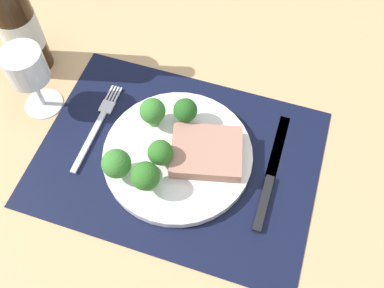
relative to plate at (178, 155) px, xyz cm
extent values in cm
cube|color=tan|center=(0.00, 0.00, -2.60)|extent=(140.00, 110.00, 3.00)
cube|color=black|center=(0.00, 0.00, -0.95)|extent=(47.91, 34.90, 0.30)
cylinder|color=white|center=(0.00, 0.00, 0.00)|extent=(25.64, 25.64, 1.60)
cube|color=tan|center=(4.79, 1.01, 1.96)|extent=(13.71, 12.14, 2.32)
cylinder|color=#5B8942|center=(-2.55, -7.52, 1.81)|extent=(1.49, 1.49, 2.02)
sphere|color=#2D6B23|center=(-2.55, -7.52, 4.79)|extent=(4.62, 4.62, 4.62)
cylinder|color=#6B994C|center=(-7.85, -6.71, 1.54)|extent=(1.33, 1.33, 1.48)
sphere|color=#387A2D|center=(-7.85, -6.71, 4.32)|extent=(4.79, 4.79, 4.79)
cylinder|color=#5B8942|center=(-5.96, 4.49, 1.63)|extent=(1.90, 1.90, 1.66)
sphere|color=#387A2D|center=(-5.96, 4.49, 4.37)|extent=(4.49, 4.49, 4.49)
cylinder|color=#5B8942|center=(-0.72, 6.45, 1.65)|extent=(1.52, 1.52, 1.70)
sphere|color=#235B1E|center=(-0.72, 6.45, 4.27)|extent=(4.16, 4.16, 4.16)
cylinder|color=#6B994C|center=(-1.94, -2.62, 1.61)|extent=(1.25, 1.25, 1.62)
sphere|color=#2D6B23|center=(-1.94, -2.62, 4.20)|extent=(4.19, 4.19, 4.19)
cube|color=silver|center=(-15.90, -2.00, -0.55)|extent=(1.00, 13.00, 0.50)
cube|color=silver|center=(-15.90, 5.80, -0.55)|extent=(2.40, 2.60, 0.40)
cube|color=silver|center=(-16.80, 8.90, -0.55)|extent=(0.30, 3.60, 0.35)
cube|color=silver|center=(-16.20, 8.90, -0.55)|extent=(0.30, 3.60, 0.35)
cube|color=silver|center=(-15.60, 8.90, -0.55)|extent=(0.30, 3.60, 0.35)
cube|color=silver|center=(-15.00, 8.90, -0.55)|extent=(0.30, 3.60, 0.35)
cube|color=black|center=(16.07, -3.90, -0.40)|extent=(1.40, 10.00, 0.80)
cube|color=silver|center=(16.07, 7.60, -0.65)|extent=(1.80, 13.00, 0.30)
cylinder|color=#331E0F|center=(-33.96, 11.45, 9.03)|extent=(7.20, 7.20, 20.26)
cylinder|color=silver|center=(-33.96, 11.45, 8.02)|extent=(7.34, 7.34, 7.09)
cylinder|color=silver|center=(-27.62, 3.12, -0.90)|extent=(7.06, 7.06, 0.40)
cylinder|color=silver|center=(-27.62, 3.12, 3.03)|extent=(0.80, 0.80, 7.46)
cylinder|color=silver|center=(-27.62, 3.12, 9.67)|extent=(6.98, 6.98, 5.82)
cylinder|color=#560C19|center=(-27.62, 3.12, 7.98)|extent=(6.14, 6.14, 2.43)
camera|label=1|loc=(13.27, -32.83, 64.33)|focal=40.01mm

